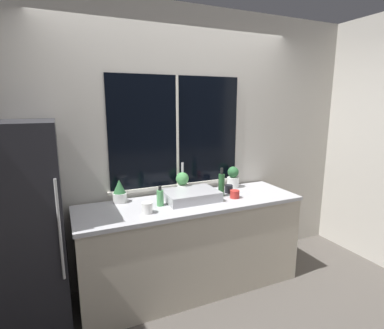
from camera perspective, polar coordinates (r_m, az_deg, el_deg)
name	(u,v)px	position (r m, az deg, el deg)	size (l,w,h in m)	color
ground_plane	(205,305)	(2.98, 2.56, -25.14)	(14.00, 14.00, 0.00)	#4C4742
wall_back	(176,146)	(3.05, -3.04, 3.51)	(8.00, 0.09, 2.70)	#BCB7AD
wall_right	(285,131)	(4.84, 17.29, 6.07)	(0.06, 7.00, 2.70)	#BCB7AD
counter	(191,245)	(2.98, -0.12, -15.04)	(2.10, 0.65, 0.88)	beige
refrigerator	(13,232)	(2.68, -31.00, -10.97)	(0.72, 0.64, 1.66)	#232328
sink	(191,195)	(2.84, -0.21, -5.85)	(0.50, 0.41, 0.32)	#ADADB2
potted_plant_left	(120,192)	(2.83, -13.63, -5.05)	(0.13, 0.13, 0.22)	white
potted_plant_center	(182,182)	(2.99, -1.86, -3.39)	(0.13, 0.13, 0.22)	white
potted_plant_right	(233,177)	(3.26, 7.81, -2.45)	(0.13, 0.13, 0.23)	white
soap_bottle	(160,197)	(2.69, -6.09, -6.27)	(0.06, 0.06, 0.18)	#519E5B
bottle_tall	(221,184)	(2.94, 5.64, -3.81)	(0.06, 0.06, 0.28)	#235128
mug_black	(229,189)	(3.08, 7.02, -4.63)	(0.08, 0.08, 0.08)	black
mug_red	(235,194)	(2.92, 8.14, -5.61)	(0.09, 0.09, 0.08)	#B72D28
mug_white	(147,208)	(2.53, -8.55, -8.18)	(0.09, 0.09, 0.09)	white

